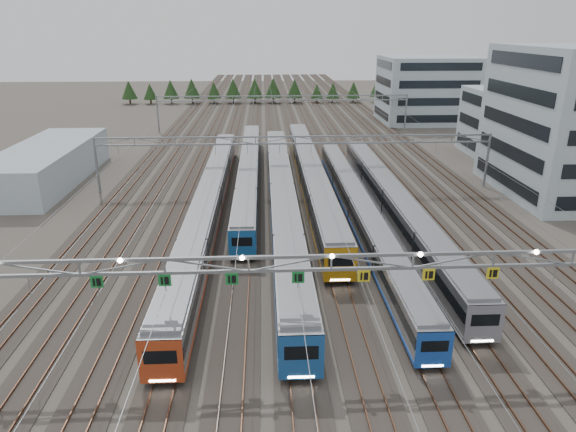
{
  "coord_description": "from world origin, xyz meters",
  "views": [
    {
      "loc": [
        -4.43,
        -31.28,
        22.31
      ],
      "look_at": [
        -2.01,
        19.49,
        3.5
      ],
      "focal_mm": 32.0,
      "sensor_mm": 36.0,
      "label": 1
    }
  ],
  "objects_px": {
    "train_c": "(282,197)",
    "depot_bldg_mid": "(512,123)",
    "gantry_near": "(331,266)",
    "depot_bldg_north": "(427,90)",
    "gantry_far": "(283,102)",
    "train_b": "(249,171)",
    "train_d": "(311,174)",
    "west_shed": "(47,164)",
    "gantry_mid": "(295,146)",
    "train_f": "(393,203)",
    "train_a": "(210,201)",
    "train_e": "(359,209)"
  },
  "relations": [
    {
      "from": "depot_bldg_north",
      "to": "depot_bldg_mid",
      "type": "bearing_deg",
      "value": -83.05
    },
    {
      "from": "train_d",
      "to": "train_e",
      "type": "xyz_separation_m",
      "value": [
        4.5,
        -14.29,
        -0.33
      ]
    },
    {
      "from": "train_d",
      "to": "train_f",
      "type": "distance_m",
      "value": 15.64
    },
    {
      "from": "gantry_near",
      "to": "gantry_far",
      "type": "height_order",
      "value": "gantry_near"
    },
    {
      "from": "train_d",
      "to": "depot_bldg_mid",
      "type": "xyz_separation_m",
      "value": [
        38.04,
        18.94,
        3.7
      ]
    },
    {
      "from": "train_a",
      "to": "depot_bldg_north",
      "type": "distance_m",
      "value": 81.78
    },
    {
      "from": "gantry_near",
      "to": "train_c",
      "type": "bearing_deg",
      "value": 94.19
    },
    {
      "from": "train_f",
      "to": "depot_bldg_north",
      "type": "bearing_deg",
      "value": 70.25
    },
    {
      "from": "gantry_near",
      "to": "depot_bldg_north",
      "type": "height_order",
      "value": "depot_bldg_north"
    },
    {
      "from": "train_c",
      "to": "gantry_far",
      "type": "relative_size",
      "value": 1.19
    },
    {
      "from": "train_a",
      "to": "train_c",
      "type": "xyz_separation_m",
      "value": [
        9.0,
        0.91,
        0.07
      ]
    },
    {
      "from": "train_d",
      "to": "depot_bldg_north",
      "type": "distance_m",
      "value": 65.19
    },
    {
      "from": "train_f",
      "to": "gantry_far",
      "type": "distance_m",
      "value": 58.94
    },
    {
      "from": "train_a",
      "to": "depot_bldg_mid",
      "type": "height_order",
      "value": "depot_bldg_mid"
    },
    {
      "from": "gantry_far",
      "to": "train_e",
      "type": "bearing_deg",
      "value": -83.49
    },
    {
      "from": "train_a",
      "to": "depot_bldg_north",
      "type": "xyz_separation_m",
      "value": [
        47.06,
        66.65,
        5.63
      ]
    },
    {
      "from": "train_a",
      "to": "gantry_far",
      "type": "bearing_deg",
      "value": 78.63
    },
    {
      "from": "gantry_near",
      "to": "train_f",
      "type": "bearing_deg",
      "value": 67.61
    },
    {
      "from": "gantry_far",
      "to": "depot_bldg_mid",
      "type": "distance_m",
      "value": 47.93
    },
    {
      "from": "train_c",
      "to": "gantry_near",
      "type": "distance_m",
      "value": 30.56
    },
    {
      "from": "train_c",
      "to": "train_a",
      "type": "bearing_deg",
      "value": -174.25
    },
    {
      "from": "gantry_far",
      "to": "gantry_mid",
      "type": "bearing_deg",
      "value": -90.0
    },
    {
      "from": "train_a",
      "to": "gantry_far",
      "type": "height_order",
      "value": "gantry_far"
    },
    {
      "from": "train_f",
      "to": "depot_bldg_north",
      "type": "xyz_separation_m",
      "value": [
        24.56,
        68.4,
        5.68
      ]
    },
    {
      "from": "train_a",
      "to": "train_e",
      "type": "relative_size",
      "value": 1.14
    },
    {
      "from": "train_e",
      "to": "gantry_mid",
      "type": "bearing_deg",
      "value": 115.45
    },
    {
      "from": "train_c",
      "to": "depot_bldg_mid",
      "type": "xyz_separation_m",
      "value": [
        42.54,
        29.08,
        3.72
      ]
    },
    {
      "from": "train_c",
      "to": "train_e",
      "type": "relative_size",
      "value": 1.18
    },
    {
      "from": "train_e",
      "to": "train_f",
      "type": "xyz_separation_m",
      "value": [
        4.5,
        1.49,
        0.2
      ]
    },
    {
      "from": "gantry_near",
      "to": "depot_bldg_mid",
      "type": "xyz_separation_m",
      "value": [
        40.33,
        59.16,
        -1.15
      ]
    },
    {
      "from": "gantry_mid",
      "to": "gantry_far",
      "type": "relative_size",
      "value": 1.0
    },
    {
      "from": "gantry_mid",
      "to": "depot_bldg_north",
      "type": "height_order",
      "value": "depot_bldg_north"
    },
    {
      "from": "west_shed",
      "to": "train_c",
      "type": "bearing_deg",
      "value": -24.36
    },
    {
      "from": "train_f",
      "to": "depot_bldg_mid",
      "type": "relative_size",
      "value": 3.43
    },
    {
      "from": "train_a",
      "to": "gantry_near",
      "type": "height_order",
      "value": "gantry_near"
    },
    {
      "from": "depot_bldg_mid",
      "to": "gantry_mid",
      "type": "bearing_deg",
      "value": -154.7
    },
    {
      "from": "depot_bldg_mid",
      "to": "depot_bldg_north",
      "type": "bearing_deg",
      "value": 96.95
    },
    {
      "from": "train_d",
      "to": "gantry_mid",
      "type": "bearing_deg",
      "value": -177.42
    },
    {
      "from": "gantry_mid",
      "to": "train_a",
      "type": "bearing_deg",
      "value": -135.8
    },
    {
      "from": "gantry_mid",
      "to": "west_shed",
      "type": "relative_size",
      "value": 1.88
    },
    {
      "from": "gantry_mid",
      "to": "gantry_near",
      "type": "bearing_deg",
      "value": -90.07
    },
    {
      "from": "gantry_mid",
      "to": "depot_bldg_mid",
      "type": "relative_size",
      "value": 3.52
    },
    {
      "from": "train_d",
      "to": "depot_bldg_mid",
      "type": "relative_size",
      "value": 3.79
    },
    {
      "from": "gantry_mid",
      "to": "train_f",
      "type": "bearing_deg",
      "value": -48.45
    },
    {
      "from": "train_e",
      "to": "train_f",
      "type": "bearing_deg",
      "value": 18.35
    },
    {
      "from": "train_b",
      "to": "west_shed",
      "type": "distance_m",
      "value": 30.72
    },
    {
      "from": "train_b",
      "to": "depot_bldg_mid",
      "type": "xyz_separation_m",
      "value": [
        47.04,
        15.84,
        3.89
      ]
    },
    {
      "from": "train_d",
      "to": "west_shed",
      "type": "distance_m",
      "value": 40.02
    },
    {
      "from": "train_c",
      "to": "train_e",
      "type": "xyz_separation_m",
      "value": [
        9.0,
        -4.15,
        -0.32
      ]
    },
    {
      "from": "train_f",
      "to": "west_shed",
      "type": "height_order",
      "value": "west_shed"
    }
  ]
}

